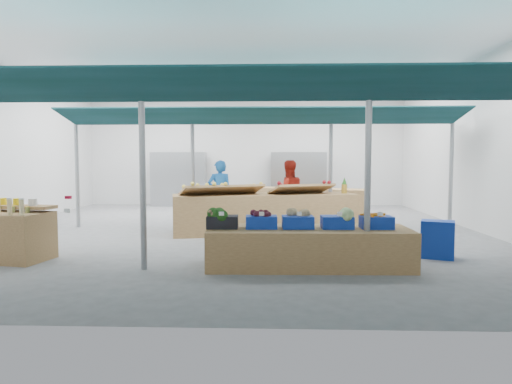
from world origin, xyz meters
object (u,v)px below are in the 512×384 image
veg_counter (309,248)px  fruit_counter (265,213)px  vendor_left (220,193)px  crate_stack (437,239)px  vendor_right (288,193)px

veg_counter → fruit_counter: 3.56m
fruit_counter → veg_counter: bearing=-89.9°
fruit_counter → vendor_left: (-1.20, 1.10, 0.40)m
veg_counter → fruit_counter: (-0.77, 3.47, 0.15)m
crate_stack → vendor_left: size_ratio=0.38×
veg_counter → fruit_counter: bearing=101.5°
vendor_left → vendor_right: bearing=167.5°
fruit_counter → crate_stack: 4.12m
crate_stack → vendor_right: bearing=123.2°
fruit_counter → vendor_right: size_ratio=2.50×
crate_stack → vendor_left: vendor_left is taller
fruit_counter → crate_stack: bearing=-53.7°
vendor_left → veg_counter: bearing=100.9°
veg_counter → vendor_right: bearing=91.1°
veg_counter → vendor_left: (-1.97, 4.57, 0.55)m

